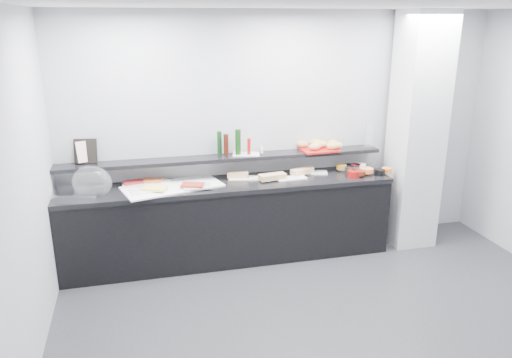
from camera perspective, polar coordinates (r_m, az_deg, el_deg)
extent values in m
plane|color=#2D2D30|center=(4.55, 10.40, -17.27)|extent=(5.00, 5.00, 0.00)
cube|color=#A5A7AC|center=(5.74, 3.06, 5.30)|extent=(5.00, 0.02, 2.70)
plane|color=white|center=(3.74, 12.82, 19.04)|extent=(5.00, 5.00, 0.00)
cube|color=silver|center=(6.04, 17.86, 5.09)|extent=(0.50, 0.50, 2.70)
cube|color=black|center=(5.58, -3.12, -5.05)|extent=(3.60, 0.60, 0.85)
cube|color=black|center=(5.42, -3.20, -0.66)|extent=(3.62, 0.62, 0.05)
cube|color=black|center=(5.52, -3.58, 2.41)|extent=(3.60, 0.25, 0.04)
cube|color=silver|center=(5.37, -19.81, -1.42)|extent=(0.58, 0.46, 0.04)
ellipsoid|color=white|center=(5.28, -18.24, -0.36)|extent=(0.47, 0.38, 0.34)
cube|color=white|center=(5.33, -9.53, -0.87)|extent=(1.11, 0.73, 0.01)
cube|color=silver|center=(5.44, -13.42, -0.56)|extent=(0.32, 0.23, 0.01)
cube|color=maroon|center=(5.45, -13.89, -0.35)|extent=(0.22, 0.17, 0.02)
cube|color=white|center=(5.47, -11.22, -0.29)|extent=(0.30, 0.25, 0.01)
cube|color=#ED5F30|center=(5.47, -11.74, -0.15)|extent=(0.24, 0.19, 0.02)
cube|color=white|center=(5.23, -12.45, -1.23)|extent=(0.36, 0.29, 0.01)
cube|color=#FFE763|center=(5.21, -11.54, -1.04)|extent=(0.29, 0.24, 0.02)
cube|color=silver|center=(5.25, -6.78, -0.86)|extent=(0.30, 0.20, 0.01)
cube|color=maroon|center=(5.25, -7.26, -0.68)|extent=(0.27, 0.21, 0.02)
cube|color=white|center=(5.53, -1.15, 0.09)|extent=(0.41, 0.25, 0.01)
cube|color=tan|center=(5.53, -2.09, 0.48)|extent=(0.24, 0.14, 0.06)
cylinder|color=silver|center=(5.55, -0.15, 0.28)|extent=(0.15, 0.05, 0.01)
cube|color=white|center=(5.54, 4.06, 0.08)|extent=(0.34, 0.16, 0.01)
cube|color=tan|center=(5.46, 1.90, 0.27)|extent=(0.31, 0.16, 0.06)
cylinder|color=silver|center=(5.43, 1.92, -0.14)|extent=(0.14, 0.10, 0.01)
cube|color=white|center=(5.78, 6.37, 0.76)|extent=(0.38, 0.25, 0.01)
cube|color=tan|center=(5.69, 5.30, 0.91)|extent=(0.29, 0.20, 0.06)
cylinder|color=silver|center=(5.67, 5.58, 0.58)|extent=(0.16, 0.01, 0.01)
cylinder|color=silver|center=(5.90, 10.19, 1.21)|extent=(0.24, 0.24, 0.07)
cylinder|color=orange|center=(5.90, 9.74, 1.36)|extent=(0.15, 0.15, 0.05)
cylinder|color=black|center=(5.92, 10.72, 1.24)|extent=(0.21, 0.21, 0.07)
cylinder|color=#570C11|center=(5.95, 11.31, 1.41)|extent=(0.16, 0.16, 0.05)
cylinder|color=silver|center=(6.01, 12.89, 1.35)|extent=(0.20, 0.20, 0.07)
cylinder|color=white|center=(5.98, 11.83, 1.46)|extent=(0.14, 0.14, 0.05)
cylinder|color=maroon|center=(5.71, 11.12, 0.61)|extent=(0.17, 0.17, 0.07)
cylinder|color=#59190C|center=(5.71, 11.83, 0.69)|extent=(0.11, 0.11, 0.05)
cylinder|color=white|center=(5.79, 11.34, 0.82)|extent=(0.19, 0.19, 0.07)
cylinder|color=#FD843D|center=(5.82, 12.53, 0.97)|extent=(0.19, 0.19, 0.05)
cylinder|color=black|center=(5.83, 13.96, 0.77)|extent=(0.14, 0.14, 0.07)
cylinder|color=orange|center=(5.88, 14.70, 0.99)|extent=(0.12, 0.12, 0.05)
cube|color=black|center=(5.49, -18.90, 3.03)|extent=(0.24, 0.11, 0.26)
cube|color=beige|center=(5.48, -19.02, 2.97)|extent=(0.16, 0.10, 0.22)
cube|color=white|center=(5.56, -1.14, 2.85)|extent=(0.33, 0.24, 0.01)
cylinder|color=#0E3412|center=(5.51, -4.20, 4.11)|extent=(0.06, 0.06, 0.26)
cylinder|color=#37120A|center=(5.47, -3.43, 3.92)|extent=(0.06, 0.06, 0.24)
cylinder|color=#0F380F|center=(5.50, -2.07, 4.25)|extent=(0.06, 0.06, 0.28)
cylinder|color=#AD110C|center=(5.51, -0.81, 3.74)|extent=(0.05, 0.05, 0.18)
cylinder|color=white|center=(5.58, 0.68, 3.33)|extent=(0.03, 0.03, 0.07)
cylinder|color=silver|center=(5.54, -0.73, 3.23)|extent=(0.04, 0.04, 0.07)
cube|color=#A91712|center=(5.77, 7.24, 3.32)|extent=(0.43, 0.31, 0.02)
ellipsoid|color=#C77F4C|center=(5.80, 5.32, 3.98)|extent=(0.15, 0.12, 0.08)
ellipsoid|color=#B29443|center=(5.89, 6.80, 4.14)|extent=(0.16, 0.12, 0.08)
ellipsoid|color=tan|center=(5.89, 8.77, 4.06)|extent=(0.17, 0.13, 0.08)
ellipsoid|color=#D48950|center=(5.71, 6.74, 3.69)|extent=(0.17, 0.13, 0.08)
ellipsoid|color=tan|center=(5.76, 8.75, 3.74)|extent=(0.15, 0.11, 0.08)
ellipsoid|color=tan|center=(5.80, 9.30, 3.81)|extent=(0.15, 0.12, 0.08)
ellipsoid|color=gold|center=(5.82, 7.14, 3.95)|extent=(0.15, 0.13, 0.08)
ellipsoid|color=tan|center=(5.83, 7.48, 3.96)|extent=(0.16, 0.10, 0.08)
cylinder|color=white|center=(5.98, 12.79, 4.89)|extent=(0.12, 0.12, 0.30)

